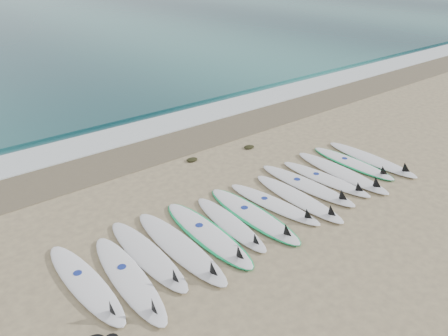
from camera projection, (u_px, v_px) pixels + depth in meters
ground at (262, 210)px, 9.12m from camera, size 120.00×120.00×0.00m
wet_sand_band at (160, 148)px, 11.98m from camera, size 120.00×1.80×0.01m
foam_band at (135, 132)px, 12.94m from camera, size 120.00×1.40×0.04m
wave_crest at (112, 118)px, 13.98m from camera, size 120.00×1.00×0.10m
surfboard_0 at (86, 284)px, 7.02m from camera, size 0.63×2.54×0.32m
surfboard_1 at (130, 279)px, 7.13m from camera, size 0.74×2.65×0.33m
surfboard_2 at (149, 256)px, 7.68m from camera, size 0.54×2.53×0.32m
surfboard_3 at (181, 248)px, 7.87m from camera, size 0.58×2.76×0.35m
surfboard_4 at (208, 234)px, 8.27m from camera, size 0.72×2.69×0.34m
surfboard_5 at (231, 224)px, 8.56m from camera, size 0.68×2.32×0.29m
surfboard_6 at (254, 215)px, 8.85m from camera, size 0.68×2.65×0.34m
surfboard_7 at (275, 204)px, 9.22m from camera, size 0.78×2.42×0.30m
surfboard_8 at (300, 199)px, 9.43m from camera, size 0.60×2.56×0.33m
surfboard_9 at (308, 185)px, 9.95m from camera, size 0.70×2.66×0.34m
surfboard_10 at (327, 179)px, 10.23m from camera, size 0.70×2.46×0.31m
surfboard_11 at (343, 173)px, 10.51m from camera, size 0.69×2.77×0.35m
surfboard_12 at (353, 163)px, 11.01m from camera, size 0.60×2.42×0.31m
surfboard_13 at (373, 160)px, 11.17m from camera, size 0.64×2.67×0.34m
seaweed_near at (192, 160)px, 11.23m from camera, size 0.31×0.24×0.06m
seaweed_far at (249, 147)px, 11.95m from camera, size 0.31×0.24×0.06m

